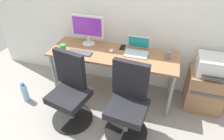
{
  "coord_description": "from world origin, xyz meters",
  "views": [
    {
      "loc": [
        0.67,
        -2.27,
        2.09
      ],
      "look_at": [
        0.0,
        -0.05,
        0.47
      ],
      "focal_mm": 31.77,
      "sensor_mm": 36.0,
      "label": 1
    }
  ],
  "objects": [
    {
      "name": "pen_cup",
      "position": [
        0.73,
        0.07,
        0.77
      ],
      "size": [
        0.07,
        0.07,
        0.1
      ],
      "primitive_type": "cylinder",
      "color": "slate",
      "rests_on": "desk"
    },
    {
      "name": "open_laptop",
      "position": [
        0.31,
        0.11,
        0.77
      ],
      "size": [
        0.31,
        0.29,
        0.22
      ],
      "color": "silver",
      "rests_on": "desk"
    },
    {
      "name": "office_chair_right",
      "position": [
        0.36,
        -0.61,
        0.42
      ],
      "size": [
        0.54,
        0.54,
        0.94
      ],
      "color": "black",
      "rests_on": "ground"
    },
    {
      "name": "phone_near_monitor",
      "position": [
        0.09,
        0.19,
        0.73
      ],
      "size": [
        0.07,
        0.14,
        0.01
      ],
      "primitive_type": "cube",
      "color": "black",
      "rests_on": "desk"
    },
    {
      "name": "ground_plane",
      "position": [
        0.0,
        0.0,
        0.0
      ],
      "size": [
        5.28,
        5.28,
        0.0
      ],
      "primitive_type": "plane",
      "color": "gray"
    },
    {
      "name": "coffee_mug",
      "position": [
        -0.69,
        -0.14,
        0.77
      ],
      "size": [
        0.08,
        0.08,
        0.09
      ],
      "primitive_type": "cylinder",
      "color": "green",
      "rests_on": "desk"
    },
    {
      "name": "keyboard_by_laptop",
      "position": [
        0.29,
        -0.22,
        0.73
      ],
      "size": [
        0.34,
        0.12,
        0.02
      ],
      "primitive_type": "cube",
      "color": "silver",
      "rests_on": "desk"
    },
    {
      "name": "back_wall",
      "position": [
        0.0,
        0.38,
        1.3
      ],
      "size": [
        4.4,
        0.04,
        2.6
      ],
      "primitive_type": "cube",
      "color": "white",
      "rests_on": "ground"
    },
    {
      "name": "desktop_monitor",
      "position": [
        -0.42,
        0.16,
        0.97
      ],
      "size": [
        0.48,
        0.18,
        0.43
      ],
      "color": "silver",
      "rests_on": "desk"
    },
    {
      "name": "side_cabinet",
      "position": [
        1.29,
        0.12,
        0.28
      ],
      "size": [
        0.48,
        0.44,
        0.57
      ],
      "color": "#996B47",
      "rests_on": "ground"
    },
    {
      "name": "keyboard_by_monitor",
      "position": [
        -0.44,
        -0.14,
        0.73
      ],
      "size": [
        0.34,
        0.12,
        0.02
      ],
      "primitive_type": "cube",
      "color": "#515156",
      "rests_on": "desk"
    },
    {
      "name": "mouse_by_monitor",
      "position": [
        -0.8,
        -0.17,
        0.74
      ],
      "size": [
        0.06,
        0.1,
        0.03
      ],
      "primitive_type": "ellipsoid",
      "color": "#515156",
      "rests_on": "desk"
    },
    {
      "name": "mouse_by_laptop",
      "position": [
        -0.03,
        0.03,
        0.74
      ],
      "size": [
        0.06,
        0.1,
        0.03
      ],
      "primitive_type": "ellipsoid",
      "color": "silver",
      "rests_on": "desk"
    },
    {
      "name": "water_bottle_on_floor",
      "position": [
        -1.2,
        -0.53,
        0.15
      ],
      "size": [
        0.09,
        0.09,
        0.31
      ],
      "color": "#8CBFF2",
      "rests_on": "ground"
    },
    {
      "name": "office_chair_left",
      "position": [
        -0.38,
        -0.61,
        0.42
      ],
      "size": [
        0.54,
        0.54,
        0.94
      ],
      "color": "black",
      "rests_on": "ground"
    },
    {
      "name": "printer",
      "position": [
        1.29,
        0.12,
        0.69
      ],
      "size": [
        0.38,
        0.4,
        0.24
      ],
      "color": "silver",
      "rests_on": "side_cabinet"
    },
    {
      "name": "desk",
      "position": [
        0.0,
        0.0,
        0.65
      ],
      "size": [
        1.78,
        0.59,
        0.72
      ],
      "color": "#996B47",
      "rests_on": "ground"
    }
  ]
}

